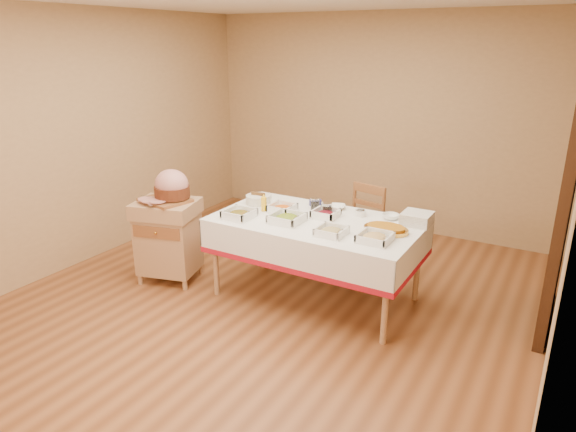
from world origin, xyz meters
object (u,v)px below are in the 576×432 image
object	(u,v)px
plate_stack	(417,218)
dining_chair	(360,230)
ham_on_board	(171,188)
mustard_bottle	(264,203)
dining_table	(316,237)
preserve_jar_right	(327,209)
brass_platter	(386,229)
bread_basket	(258,199)
preserve_jar_left	(315,204)
butcher_cart	(168,236)

from	to	relation	value
plate_stack	dining_chair	bearing A→B (deg)	151.23
ham_on_board	mustard_bottle	bearing A→B (deg)	21.18
dining_table	plate_stack	distance (m)	0.89
preserve_jar_right	brass_platter	distance (m)	0.63
dining_chair	ham_on_board	xyz separation A→B (m)	(-1.51, -1.05, 0.48)
bread_basket	dining_table	bearing A→B (deg)	-11.00
bread_basket	brass_platter	size ratio (longest dim) A/B	0.63
dining_table	preserve_jar_left	distance (m)	0.37
dining_chair	bread_basket	bearing A→B (deg)	-145.96
dining_chair	bread_basket	world-z (taller)	dining_chair
preserve_jar_right	mustard_bottle	xyz separation A→B (m)	(-0.56, -0.20, 0.02)
butcher_cart	preserve_jar_left	bearing A→B (deg)	27.00
ham_on_board	plate_stack	bearing A→B (deg)	17.44
bread_basket	ham_on_board	bearing A→B (deg)	-144.37
brass_platter	dining_table	bearing A→B (deg)	-177.17
butcher_cart	ham_on_board	size ratio (longest dim) A/B	1.73
mustard_bottle	dining_table	bearing A→B (deg)	2.03
ham_on_board	preserve_jar_right	xyz separation A→B (m)	(1.40, 0.52, -0.13)
preserve_jar_left	mustard_bottle	size ratio (longest dim) A/B	0.67
dining_table	brass_platter	distance (m)	0.66
dining_table	bread_basket	world-z (taller)	bread_basket
bread_basket	plate_stack	size ratio (longest dim) A/B	0.97
ham_on_board	brass_platter	distance (m)	2.05
mustard_bottle	preserve_jar_right	bearing A→B (deg)	19.33
dining_chair	dining_table	bearing A→B (deg)	-100.74
butcher_cart	dining_table	bearing A→B (deg)	14.96
dining_chair	preserve_jar_right	xyz separation A→B (m)	(-0.12, -0.53, 0.34)
butcher_cart	plate_stack	bearing A→B (deg)	17.96
ham_on_board	brass_platter	xyz separation A→B (m)	(2.01, 0.38, -0.16)
preserve_jar_right	mustard_bottle	bearing A→B (deg)	-160.67
preserve_jar_left	preserve_jar_right	size ratio (longest dim) A/B	0.97
preserve_jar_right	mustard_bottle	world-z (taller)	mustard_bottle
ham_on_board	mustard_bottle	distance (m)	0.90
dining_chair	mustard_bottle	distance (m)	1.06
bread_basket	preserve_jar_left	bearing A→B (deg)	13.22
butcher_cart	mustard_bottle	bearing A→B (deg)	22.23
preserve_jar_right	plate_stack	size ratio (longest dim) A/B	0.46
dining_table	brass_platter	bearing A→B (deg)	2.83
dining_table	preserve_jar_right	world-z (taller)	preserve_jar_right
preserve_jar_left	mustard_bottle	distance (m)	0.48
butcher_cart	plate_stack	world-z (taller)	plate_stack
preserve_jar_right	preserve_jar_left	bearing A→B (deg)	151.89
butcher_cart	preserve_jar_left	world-z (taller)	preserve_jar_left
preserve_jar_right	dining_chair	bearing A→B (deg)	77.51
ham_on_board	bread_basket	distance (m)	0.84
butcher_cart	bread_basket	world-z (taller)	bread_basket
mustard_bottle	ham_on_board	bearing A→B (deg)	-158.82
butcher_cart	plate_stack	xyz separation A→B (m)	(2.23, 0.72, 0.35)
plate_stack	brass_platter	xyz separation A→B (m)	(-0.17, -0.31, -0.03)
dining_chair	butcher_cart	bearing A→B (deg)	-145.15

